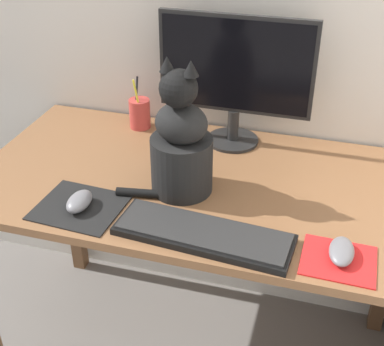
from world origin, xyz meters
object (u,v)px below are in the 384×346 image
Objects in this scene: computer_mouse_right at (342,251)px; pen_cup at (140,113)px; monitor at (235,74)px; keyboard at (203,234)px; cat at (181,144)px; computer_mouse_left at (79,201)px.

pen_cup is (-0.70, 0.51, 0.03)m from computer_mouse_right.
monitor is 0.56m from keyboard.
monitor reaches higher than cat.
computer_mouse_left is at bearing -122.54° from monitor.
computer_mouse_right is 0.50m from cat.
computer_mouse_left is 0.56× the size of pen_cup.
monitor is at bearing 127.04° from computer_mouse_right.
cat is at bearing 125.74° from keyboard.
pen_cup reaches higher than computer_mouse_right.
computer_mouse_right is at bearing 7.53° from keyboard.
monitor is 4.43× the size of computer_mouse_right.
computer_mouse_left reaches higher than keyboard.
cat is at bearing -52.95° from pen_cup.
computer_mouse_right is 0.87m from pen_cup.
computer_mouse_left is (-0.35, 0.03, 0.01)m from keyboard.
pen_cup is (-0.37, 0.53, 0.04)m from keyboard.
pen_cup is at bearing 129.45° from keyboard.
monitor is 0.62m from computer_mouse_left.
cat is at bearing -103.55° from monitor.
monitor is 0.38m from pen_cup.
cat is at bearing 35.56° from computer_mouse_left.
monitor reaches higher than keyboard.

